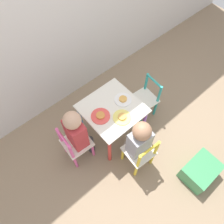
% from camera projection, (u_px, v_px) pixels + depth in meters
% --- Properties ---
extents(ground_plane, '(6.00, 6.00, 0.00)m').
position_uv_depth(ground_plane, '(112.00, 131.00, 2.50)').
color(ground_plane, '#8C755B').
extents(kids_table, '(0.54, 0.54, 0.48)m').
position_uv_depth(kids_table, '(112.00, 112.00, 2.16)').
color(kids_table, silver).
rests_on(kids_table, ground_plane).
extents(chair_yellow, '(0.28, 0.28, 0.51)m').
position_uv_depth(chair_yellow, '(140.00, 153.00, 2.09)').
color(chair_yellow, silver).
rests_on(chair_yellow, ground_plane).
extents(chair_pink, '(0.28, 0.28, 0.51)m').
position_uv_depth(chair_pink, '(75.00, 144.00, 2.14)').
color(chair_pink, silver).
rests_on(chair_pink, ground_plane).
extents(chair_teal, '(0.28, 0.28, 0.51)m').
position_uv_depth(chair_teal, '(145.00, 99.00, 2.43)').
color(chair_teal, silver).
rests_on(chair_teal, ground_plane).
extents(child_front, '(0.21, 0.22, 0.73)m').
position_uv_depth(child_front, '(138.00, 140.00, 1.96)').
color(child_front, '#7A6B5B').
rests_on(child_front, ground_plane).
extents(child_left, '(0.22, 0.21, 0.76)m').
position_uv_depth(child_left, '(77.00, 132.00, 1.99)').
color(child_left, '#38383D').
rests_on(child_left, ground_plane).
extents(plate_front, '(0.17, 0.17, 0.03)m').
position_uv_depth(plate_front, '(122.00, 117.00, 2.03)').
color(plate_front, '#EADB66').
rests_on(plate_front, kids_table).
extents(plate_left, '(0.18, 0.18, 0.03)m').
position_uv_depth(plate_left, '(100.00, 116.00, 2.04)').
color(plate_left, '#E54C47').
rests_on(plate_left, kids_table).
extents(plate_right, '(0.17, 0.17, 0.03)m').
position_uv_depth(plate_right, '(123.00, 100.00, 2.14)').
color(plate_right, white).
rests_on(plate_right, kids_table).
extents(storage_bin, '(0.35, 0.26, 0.20)m').
position_uv_depth(storage_bin, '(200.00, 171.00, 2.16)').
color(storage_bin, '#3D8E56').
rests_on(storage_bin, ground_plane).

